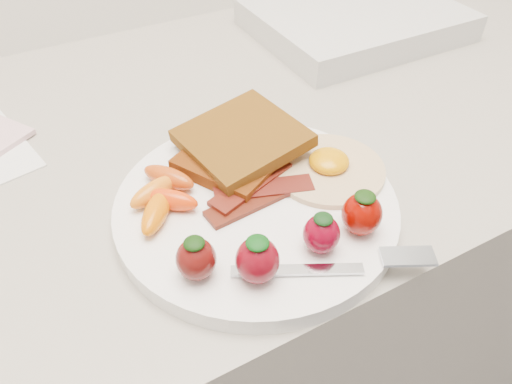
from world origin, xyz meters
TOP-DOWN VIEW (x-y plane):
  - counter at (0.00, 1.70)m, footprint 2.00×0.60m
  - plate at (0.01, 1.53)m, footprint 0.27×0.27m
  - toast_lower at (0.01, 1.59)m, footprint 0.13×0.13m
  - toast_upper at (0.03, 1.60)m, footprint 0.13×0.12m
  - fried_egg at (0.09, 1.54)m, footprint 0.13×0.13m
  - bacon_strips at (0.01, 1.54)m, footprint 0.11×0.06m
  - baby_carrots at (-0.07, 1.57)m, footprint 0.08×0.10m
  - strawberries at (-0.01, 1.46)m, footprint 0.18×0.06m
  - fork at (0.03, 1.43)m, footprint 0.16×0.08m
  - appliance at (0.34, 1.82)m, footprint 0.30×0.24m

SIDE VIEW (x-z plane):
  - counter at x=0.00m, z-range 0.00..0.90m
  - plate at x=0.01m, z-range 0.90..0.92m
  - appliance at x=0.34m, z-range 0.90..0.94m
  - fork at x=0.03m, z-range 0.92..0.92m
  - bacon_strips at x=0.01m, z-range 0.92..0.93m
  - fried_egg at x=0.09m, z-range 0.91..0.93m
  - toast_lower at x=0.01m, z-range 0.92..0.93m
  - baby_carrots at x=-0.07m, z-range 0.92..0.94m
  - strawberries at x=-0.01m, z-range 0.92..0.96m
  - toast_upper at x=0.03m, z-range 0.93..0.95m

